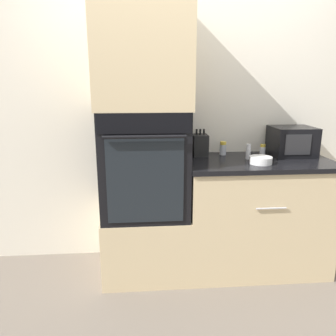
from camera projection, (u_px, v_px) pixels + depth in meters
ground_plane at (191, 289)px, 2.44m from camera, size 12.00×12.00×0.00m
wall_back at (183, 112)px, 2.73m from camera, size 8.00×0.05×2.50m
oven_cabinet_base at (146, 241)px, 2.64m from camera, size 0.66×0.60×0.51m
wall_oven at (145, 162)px, 2.47m from camera, size 0.63×0.64×0.79m
oven_cabinet_upper at (143, 54)px, 2.27m from camera, size 0.66×0.60×0.76m
counter_unit at (255, 214)px, 2.65m from camera, size 1.13×0.63×0.91m
microwave at (292, 141)px, 2.66m from camera, size 0.33×0.30×0.23m
knife_block at (200, 145)px, 2.67m from camera, size 0.12×0.15×0.22m
bowl at (261, 160)px, 2.41m from camera, size 0.17×0.17×0.05m
condiment_jar_near at (262, 150)px, 2.66m from camera, size 0.05×0.05×0.09m
condiment_jar_mid at (248, 152)px, 2.54m from camera, size 0.04×0.04×0.12m
condiment_jar_far at (223, 148)px, 2.70m from camera, size 0.05×0.05×0.11m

